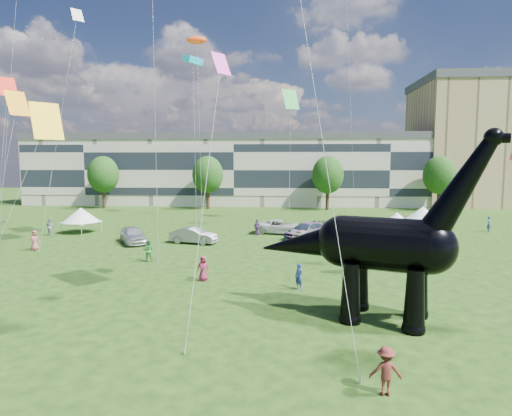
{
  "coord_description": "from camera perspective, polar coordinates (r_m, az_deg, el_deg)",
  "views": [
    {
      "loc": [
        0.68,
        -18.22,
        7.79
      ],
      "look_at": [
        -1.0,
        8.0,
        5.0
      ],
      "focal_mm": 30.0,
      "sensor_mm": 36.0,
      "label": 1
    }
  ],
  "objects": [
    {
      "name": "ground",
      "position": [
        19.83,
        1.46,
        -17.07
      ],
      "size": [
        220.0,
        220.0,
        0.0
      ],
      "primitive_type": "plane",
      "color": "#16330C",
      "rests_on": "ground"
    },
    {
      "name": "terrace_row",
      "position": [
        80.71,
        -2.53,
        4.78
      ],
      "size": [
        78.0,
        11.0,
        12.0
      ],
      "primitive_type": "cube",
      "color": "beige",
      "rests_on": "ground"
    },
    {
      "name": "apartment_block",
      "position": [
        92.1,
        29.18,
        7.3
      ],
      "size": [
        28.0,
        18.0,
        22.0
      ],
      "primitive_type": "cube",
      "color": "tan",
      "rests_on": "ground"
    },
    {
      "name": "tree_far_left",
      "position": [
        77.56,
        -19.71,
        4.6
      ],
      "size": [
        5.2,
        5.2,
        9.44
      ],
      "color": "#382314",
      "rests_on": "ground"
    },
    {
      "name": "tree_mid_left",
      "position": [
        72.36,
        -6.46,
        4.84
      ],
      "size": [
        5.2,
        5.2,
        9.44
      ],
      "color": "#382314",
      "rests_on": "ground"
    },
    {
      "name": "tree_mid_right",
      "position": [
        71.61,
        9.55,
        4.78
      ],
      "size": [
        5.2,
        5.2,
        9.44
      ],
      "color": "#382314",
      "rests_on": "ground"
    },
    {
      "name": "tree_far_right",
      "position": [
        75.6,
        23.29,
        4.43
      ],
      "size": [
        5.2,
        5.2,
        9.44
      ],
      "color": "#382314",
      "rests_on": "ground"
    },
    {
      "name": "dinosaur_sculpture",
      "position": [
        22.04,
        15.65,
        -5.0
      ],
      "size": [
        11.58,
        5.91,
        9.66
      ],
      "rotation": [
        0.0,
        0.0,
        -0.37
      ],
      "color": "black",
      "rests_on": "ground"
    },
    {
      "name": "car_silver",
      "position": [
        43.18,
        -16.11,
        -3.46
      ],
      "size": [
        4.15,
        5.19,
        1.66
      ],
      "primitive_type": "imported",
      "rotation": [
        0.0,
        0.0,
        0.53
      ],
      "color": "silver",
      "rests_on": "ground"
    },
    {
      "name": "car_grey",
      "position": [
        41.9,
        -8.31,
        -3.67
      ],
      "size": [
        4.84,
        2.62,
        1.51
      ],
      "primitive_type": "imported",
      "rotation": [
        0.0,
        0.0,
        1.34
      ],
      "color": "gray",
      "rests_on": "ground"
    },
    {
      "name": "car_white",
      "position": [
        47.17,
        3.34,
        -2.5
      ],
      "size": [
        5.98,
        3.67,
        1.55
      ],
      "primitive_type": "imported",
      "rotation": [
        0.0,
        0.0,
        1.36
      ],
      "color": "silver",
      "rests_on": "ground"
    },
    {
      "name": "car_dark",
      "position": [
        44.42,
        6.74,
        -3.01
      ],
      "size": [
        5.44,
        5.76,
        1.64
      ],
      "primitive_type": "imported",
      "rotation": [
        0.0,
        0.0,
        -0.72
      ],
      "color": "#595960",
      "rests_on": "ground"
    },
    {
      "name": "gazebo_near",
      "position": [
        48.52,
        18.26,
        -1.44
      ],
      "size": [
        4.05,
        4.05,
        2.45
      ],
      "rotation": [
        0.0,
        0.0,
        0.17
      ],
      "color": "white",
      "rests_on": "ground"
    },
    {
      "name": "gazebo_far",
      "position": [
        54.72,
        21.33,
        -0.62
      ],
      "size": [
        4.23,
        4.23,
        2.6
      ],
      "rotation": [
        0.0,
        0.0,
        -0.15
      ],
      "color": "white",
      "rests_on": "ground"
    },
    {
      "name": "gazebo_left",
      "position": [
        51.44,
        -22.3,
        -0.89
      ],
      "size": [
        5.14,
        5.14,
        2.81
      ],
      "rotation": [
        0.0,
        0.0,
        -0.34
      ],
      "color": "silver",
      "rests_on": "ground"
    },
    {
      "name": "visitors",
      "position": [
        34.73,
        -1.76,
        -5.45
      ],
      "size": [
        49.25,
        36.17,
        1.84
      ],
      "color": "#283B94",
      "rests_on": "ground"
    }
  ]
}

